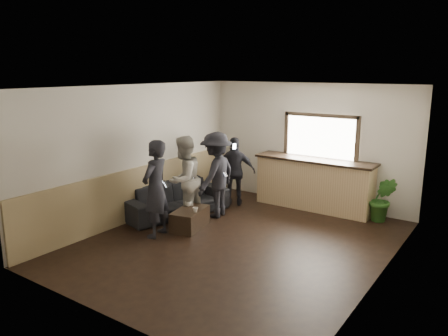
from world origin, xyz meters
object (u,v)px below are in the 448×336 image
Objects in this scene: cup_b at (195,210)px; person_d at (235,171)px; cup_a at (188,204)px; coffee_table at (190,219)px; sofa at (176,199)px; bar_counter at (314,181)px; person_c at (216,175)px; person_a at (156,189)px; person_b at (184,179)px; potted_plant at (382,199)px.

person_d is at bearing 99.52° from cup_b.
cup_a is 1.27× the size of cup_b.
coffee_table is 0.55× the size of person_d.
bar_counter is at bearing -31.32° from sofa.
bar_counter is 1.48× the size of person_c.
person_c is at bearing 160.30° from person_a.
person_b is (-1.84, -2.35, 0.25)m from bar_counter.
sofa is at bearing 32.64° from person_d.
bar_counter is 1.54m from potted_plant.
person_d is at bearing -11.49° from sofa.
bar_counter is 3.04m from coffee_table.
potted_plant reaches higher than sofa.
person_b is at bearing -32.70° from person_c.
cup_a is 0.14× the size of potted_plant.
potted_plant is at bearing 37.21° from cup_a.
potted_plant is (3.18, 2.41, 0.04)m from cup_a.
cup_a is 0.07× the size of person_a.
sofa is 0.95m from coffee_table.
sofa is at bearing -137.43° from bar_counter.
bar_counter is 2.28m from person_c.
cup_a is (-1.65, -2.46, -0.20)m from bar_counter.
person_c is (0.25, 1.58, -0.01)m from person_a.
cup_b is at bearing -19.30° from coffee_table.
person_c is at bearing -47.11° from sofa.
sofa is 1.06m from person_c.
bar_counter reaches higher than sofa.
cup_a is 0.41m from cup_b.
person_d is (-1.61, -0.80, 0.15)m from bar_counter.
person_a is at bearing -126.86° from cup_b.
person_c is 0.92m from person_d.
person_c is (0.35, 0.65, 0.02)m from person_b.
bar_counter is at bearing 178.28° from potted_plant.
potted_plant is (1.53, -0.05, -0.16)m from bar_counter.
cup_a is at bearing -102.74° from sofa.
cup_b is 3.86m from potted_plant.
sofa is at bearing -165.79° from person_a.
sofa is 1.29× the size of person_b.
person_a is at bearing -0.57° from person_b.
person_b reaches higher than cup_b.
potted_plant is at bearing 40.29° from coffee_table.
person_b reaches higher than person_d.
cup_b is 1.10m from person_c.
person_a reaches higher than person_c.
bar_counter is 1.17× the size of sofa.
person_c is at bearing 101.63° from cup_b.
cup_b is at bearing -137.06° from potted_plant.
sofa is 1.54m from person_d.
coffee_table is 0.32m from cup_b.
person_c is 1.15× the size of person_d.
coffee_table is at bearing 148.48° from person_a.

